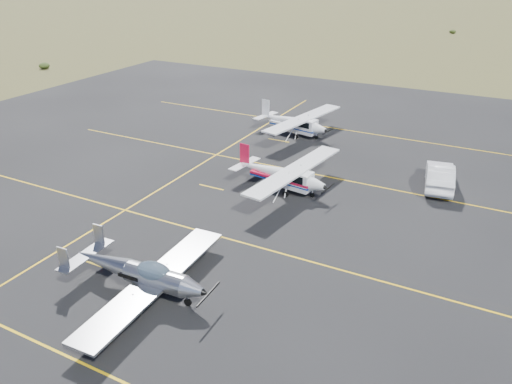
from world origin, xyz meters
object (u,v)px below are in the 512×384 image
Objects in this scene: aircraft_low_wing at (141,273)px; aircraft_cessna at (282,173)px; sedan at (440,176)px; aircraft_plain at (294,122)px.

aircraft_low_wing is 0.98× the size of aircraft_cessna.
aircraft_low_wing is at bearing -86.34° from aircraft_cessna.
aircraft_cessna is 2.01× the size of sedan.
aircraft_cessna reaches higher than sedan.
aircraft_cessna is at bearing 19.55° from sedan.
aircraft_cessna is 11.84m from aircraft_plain.
sedan is (10.52, 19.09, -0.19)m from aircraft_low_wing.
aircraft_low_wing is 25.07m from aircraft_plain.
sedan is (13.60, -5.79, -0.31)m from aircraft_plain.
aircraft_low_wing is 13.77m from aircraft_cessna.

